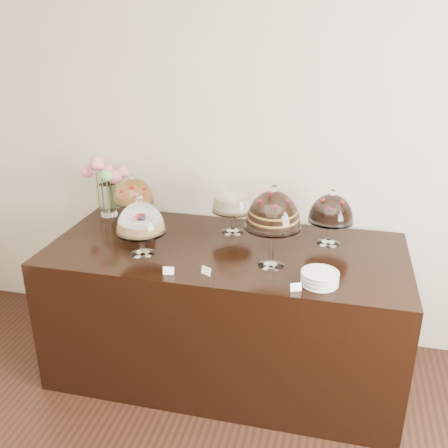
% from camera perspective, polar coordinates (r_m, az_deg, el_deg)
% --- Properties ---
extents(wall_back, '(5.00, 0.04, 3.00)m').
position_cam_1_polar(wall_back, '(3.37, 7.78, 9.95)').
color(wall_back, '#C2B49C').
rests_on(wall_back, ground).
extents(display_counter, '(2.20, 1.00, 0.90)m').
position_cam_1_polar(display_counter, '(3.31, 0.20, -9.82)').
color(display_counter, black).
rests_on(display_counter, ground).
extents(cake_stand_sugar_sponge, '(0.30, 0.30, 0.36)m').
position_cam_1_polar(cake_stand_sugar_sponge, '(2.98, -9.52, 0.44)').
color(cake_stand_sugar_sponge, white).
rests_on(cake_stand_sugar_sponge, display_counter).
extents(cake_stand_choco_layer, '(0.32, 0.32, 0.48)m').
position_cam_1_polar(cake_stand_choco_layer, '(2.76, 5.63, 1.34)').
color(cake_stand_choco_layer, white).
rests_on(cake_stand_choco_layer, display_counter).
extents(cake_stand_cheesecake, '(0.28, 0.28, 0.37)m').
position_cam_1_polar(cake_stand_cheesecake, '(3.24, 1.03, 2.77)').
color(cake_stand_cheesecake, white).
rests_on(cake_stand_cheesecake, display_counter).
extents(cake_stand_dark_choco, '(0.28, 0.28, 0.36)m').
position_cam_1_polar(cake_stand_dark_choco, '(3.15, 12.15, 1.52)').
color(cake_stand_dark_choco, white).
rests_on(cake_stand_dark_choco, display_counter).
extents(cake_stand_fruit_tart, '(0.28, 0.28, 0.35)m').
position_cam_1_polar(cake_stand_fruit_tart, '(3.46, -10.30, 3.56)').
color(cake_stand_fruit_tart, white).
rests_on(cake_stand_fruit_tart, display_counter).
extents(flower_vase, '(0.31, 0.31, 0.44)m').
position_cam_1_polar(flower_vase, '(3.63, -13.21, 4.68)').
color(flower_vase, white).
rests_on(flower_vase, display_counter).
extents(plate_stack, '(0.19, 0.19, 0.07)m').
position_cam_1_polar(plate_stack, '(2.71, 10.88, -6.11)').
color(plate_stack, silver).
rests_on(plate_stack, display_counter).
extents(price_card_left, '(0.06, 0.02, 0.04)m').
position_cam_1_polar(price_card_left, '(2.79, -6.37, -5.33)').
color(price_card_left, white).
rests_on(price_card_left, display_counter).
extents(price_card_right, '(0.06, 0.04, 0.04)m').
position_cam_1_polar(price_card_right, '(2.64, 8.23, -7.15)').
color(price_card_right, white).
rests_on(price_card_right, display_counter).
extents(price_card_extra, '(0.06, 0.04, 0.04)m').
position_cam_1_polar(price_card_extra, '(2.77, -2.06, -5.37)').
color(price_card_extra, white).
rests_on(price_card_extra, display_counter).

